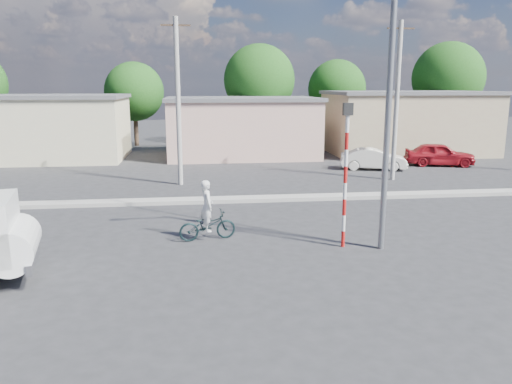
{
  "coord_description": "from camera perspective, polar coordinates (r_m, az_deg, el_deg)",
  "views": [
    {
      "loc": [
        -1.21,
        -12.69,
        4.86
      ],
      "look_at": [
        0.79,
        3.76,
        1.3
      ],
      "focal_mm": 35.0,
      "sensor_mm": 36.0,
      "label": 1
    }
  ],
  "objects": [
    {
      "name": "bicycle",
      "position": [
        16.02,
        -5.58,
        -3.82
      ],
      "size": [
        1.91,
        0.98,
        0.96
      ],
      "primitive_type": "imported",
      "rotation": [
        0.0,
        0.0,
        1.77
      ],
      "color": "black",
      "rests_on": "ground"
    },
    {
      "name": "building_row",
      "position": [
        34.88,
        -3.14,
        7.63
      ],
      "size": [
        37.8,
        7.3,
        4.44
      ],
      "color": "beige",
      "rests_on": "ground"
    },
    {
      "name": "tree_row",
      "position": [
        41.44,
        -0.05,
        12.32
      ],
      "size": [
        43.62,
        7.43,
        8.42
      ],
      "color": "#38281E",
      "rests_on": "ground"
    },
    {
      "name": "car_cream",
      "position": [
        30.02,
        13.26,
        3.69
      ],
      "size": [
        4.0,
        2.27,
        1.25
      ],
      "primitive_type": "imported",
      "rotation": [
        0.0,
        0.0,
        1.3
      ],
      "color": "white",
      "rests_on": "ground"
    },
    {
      "name": "car_red",
      "position": [
        32.69,
        20.24,
        4.08
      ],
      "size": [
        4.42,
        2.66,
        1.41
      ],
      "primitive_type": "imported",
      "rotation": [
        0.0,
        0.0,
        1.31
      ],
      "color": "maroon",
      "rests_on": "ground"
    },
    {
      "name": "traffic_pole",
      "position": [
        15.03,
        10.24,
        3.26
      ],
      "size": [
        0.28,
        0.18,
        4.36
      ],
      "color": "red",
      "rests_on": "ground"
    },
    {
      "name": "cyclist",
      "position": [
        15.92,
        -5.6,
        -2.62
      ],
      "size": [
        0.5,
        0.67,
        1.64
      ],
      "primitive_type": "imported",
      "rotation": [
        0.0,
        0.0,
        1.77
      ],
      "color": "silver",
      "rests_on": "ground"
    },
    {
      "name": "streetlight",
      "position": [
        14.89,
        14.47,
        12.14
      ],
      "size": [
        2.34,
        0.22,
        9.0
      ],
      "color": "slate",
      "rests_on": "ground"
    },
    {
      "name": "median",
      "position": [
        21.27,
        -3.49,
        -0.88
      ],
      "size": [
        40.0,
        0.8,
        0.16
      ],
      "primitive_type": "cube",
      "color": "#99968E",
      "rests_on": "ground"
    },
    {
      "name": "utility_poles",
      "position": [
        25.1,
        3.36,
        10.3
      ],
      "size": [
        35.4,
        0.24,
        8.0
      ],
      "color": "#99968E",
      "rests_on": "ground"
    },
    {
      "name": "ground_plane",
      "position": [
        13.65,
        -1.39,
        -8.75
      ],
      "size": [
        120.0,
        120.0,
        0.0
      ],
      "primitive_type": "plane",
      "color": "#2B2B2E",
      "rests_on": "ground"
    }
  ]
}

